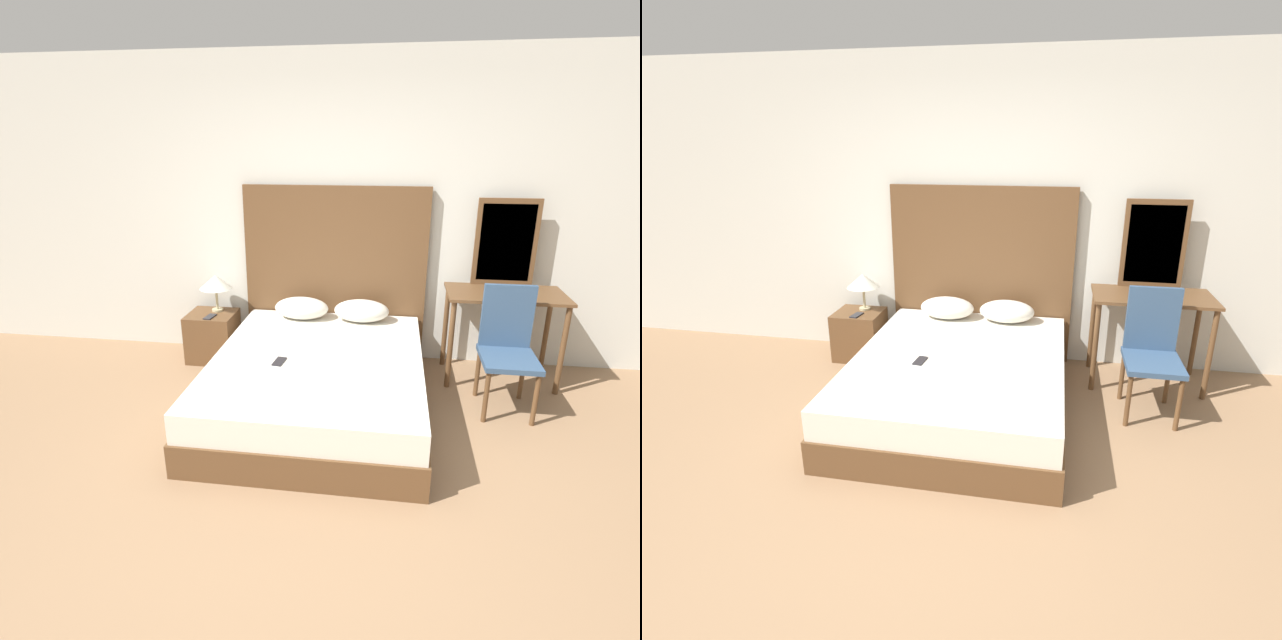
{
  "view_description": "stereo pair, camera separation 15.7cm",
  "coord_description": "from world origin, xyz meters",
  "views": [
    {
      "loc": [
        0.43,
        -2.14,
        1.98
      ],
      "look_at": [
        -0.08,
        1.37,
        0.69
      ],
      "focal_mm": 28.0,
      "sensor_mm": 36.0,
      "label": 1
    },
    {
      "loc": [
        0.58,
        -2.11,
        1.98
      ],
      "look_at": [
        -0.08,
        1.37,
        0.69
      ],
      "focal_mm": 28.0,
      "sensor_mm": 36.0,
      "label": 2
    }
  ],
  "objects": [
    {
      "name": "wall_back",
      "position": [
        0.0,
        2.38,
        1.35
      ],
      "size": [
        10.0,
        0.06,
        2.7
      ],
      "color": "silver",
      "rests_on": "ground_plane"
    },
    {
      "name": "chair",
      "position": [
        1.34,
        1.54,
        0.52
      ],
      "size": [
        0.41,
        0.47,
        0.95
      ],
      "color": "#334C6B",
      "rests_on": "ground_plane"
    },
    {
      "name": "ground_plane",
      "position": [
        0.0,
        0.0,
        0.0
      ],
      "size": [
        16.0,
        16.0,
        0.0
      ],
      "primitive_type": "plane",
      "color": "#8C6B4C"
    },
    {
      "name": "table_lamp",
      "position": [
        -1.17,
        2.14,
        0.73
      ],
      "size": [
        0.3,
        0.3,
        0.35
      ],
      "color": "tan",
      "rests_on": "nightstand"
    },
    {
      "name": "bed",
      "position": [
        -0.08,
        1.27,
        0.22
      ],
      "size": [
        1.59,
        2.02,
        0.44
      ],
      "color": "brown",
      "rests_on": "ground_plane"
    },
    {
      "name": "nightstand",
      "position": [
        -1.21,
        2.06,
        0.23
      ],
      "size": [
        0.43,
        0.41,
        0.45
      ],
      "color": "brown",
      "rests_on": "ground_plane"
    },
    {
      "name": "headboard",
      "position": [
        -0.08,
        2.31,
        0.8
      ],
      "size": [
        1.67,
        0.05,
        1.6
      ],
      "color": "brown",
      "rests_on": "ground_plane"
    },
    {
      "name": "pillow_left",
      "position": [
        -0.36,
        2.08,
        0.54
      ],
      "size": [
        0.49,
        0.3,
        0.19
      ],
      "color": "silver",
      "rests_on": "bed"
    },
    {
      "name": "vanity_desk",
      "position": [
        1.39,
        2.0,
        0.65
      ],
      "size": [
        0.96,
        0.54,
        0.78
      ],
      "color": "brown",
      "rests_on": "ground_plane"
    },
    {
      "name": "pillow_right",
      "position": [
        0.19,
        2.08,
        0.54
      ],
      "size": [
        0.49,
        0.3,
        0.19
      ],
      "color": "silver",
      "rests_on": "bed"
    },
    {
      "name": "phone_on_bed",
      "position": [
        -0.35,
        1.12,
        0.45
      ],
      "size": [
        0.09,
        0.16,
        0.01
      ],
      "color": "#232328",
      "rests_on": "bed"
    },
    {
      "name": "vanity_mirror",
      "position": [
        1.39,
        2.25,
        1.15
      ],
      "size": [
        0.51,
        0.03,
        0.74
      ],
      "color": "brown",
      "rests_on": "vanity_desk"
    },
    {
      "name": "phone_on_nightstand",
      "position": [
        -1.18,
        1.96,
        0.46
      ],
      "size": [
        0.09,
        0.16,
        0.01
      ],
      "color": "#232328",
      "rests_on": "nightstand"
    }
  ]
}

